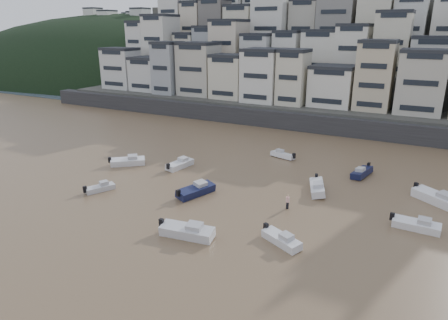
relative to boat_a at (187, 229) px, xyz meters
The scene contains 16 objects.
sea_strip 175.72m from the boat_a, 133.43° to the left, with size 340.00×340.00×0.00m, color #4B586B.
harbor_wall 47.62m from the boat_a, 90.97° to the left, with size 140.00×3.00×3.50m, color #38383A.
hillside 88.37m from the boat_a, 87.43° to the left, with size 141.04×66.00×50.00m.
headland 158.19m from the boat_a, 131.98° to the left, with size 216.00×135.00×53.33m.
boat_a is the anchor object (origin of this frame).
boat_b 9.33m from the boat_a, 19.35° to the left, with size 4.79×1.57×1.31m, color silver, non-canonical shape.
boat_c 10.48m from the boat_a, 116.79° to the left, with size 5.75×1.88×1.57m, color #141A3F, non-canonical shape.
boat_d 23.60m from the boat_a, 31.38° to the left, with size 5.04×1.65×1.37m, color white, non-canonical shape.
boat_e 19.27m from the boat_a, 64.11° to the left, with size 5.66×1.85×1.54m, color silver, non-canonical shape.
boat_f 20.89m from the boat_a, 125.70° to the left, with size 5.21×1.71×1.42m, color silver, non-canonical shape.
boat_g 30.10m from the boat_a, 43.02° to the left, with size 6.60×2.16×1.80m, color white, non-canonical shape.
boat_h 28.65m from the boat_a, 90.50° to the left, with size 4.42×1.45×1.20m, color white, non-canonical shape.
boat_i 28.79m from the boat_a, 64.44° to the left, with size 5.16×1.69×1.41m, color #121739, non-canonical shape.
boat_j 16.94m from the boat_a, 163.70° to the left, with size 4.05×1.32×1.10m, color silver, non-canonical shape.
boat_k 24.41m from the boat_a, 144.31° to the left, with size 5.55×1.82×1.51m, color white, non-canonical shape.
person_pink 12.79m from the boat_a, 58.47° to the left, with size 0.44×0.44×1.74m, color #F5B2AD, non-canonical shape.
Camera 1 is at (30.56, -12.23, 19.94)m, focal length 32.00 mm.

